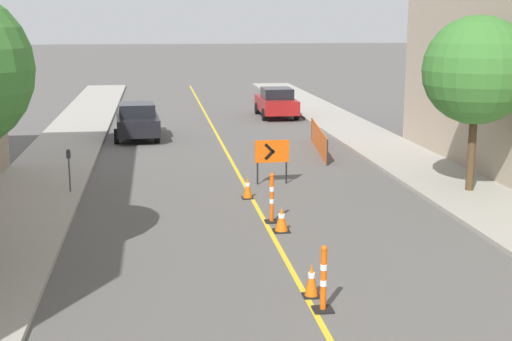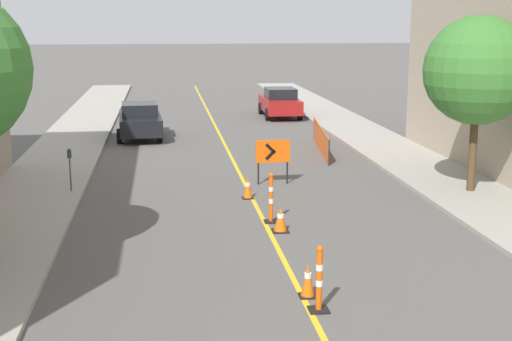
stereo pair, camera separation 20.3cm
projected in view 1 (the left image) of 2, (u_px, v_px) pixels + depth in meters
lane_stripe at (220, 140)px, 31.28m from camera, size 0.12×52.65×0.01m
sidewalk_left at (68, 142)px, 30.38m from camera, size 2.92×52.65×0.12m
sidewalk_right at (363, 136)px, 32.16m from camera, size 2.92×52.65×0.12m
traffic_cone_second at (311, 280)px, 13.61m from camera, size 0.33×0.33×0.68m
traffic_cone_third at (282, 219)px, 17.79m from camera, size 0.41×0.41×0.64m
traffic_cone_fourth at (248, 188)px, 21.09m from camera, size 0.34×0.34×0.66m
delineator_post_front at (323, 282)px, 12.91m from camera, size 0.37×0.37×1.25m
delineator_post_rear at (272, 201)px, 18.56m from camera, size 0.34×0.34×1.32m
arrow_barricade_primary at (272, 153)px, 22.80m from camera, size 1.11×0.11×1.43m
safety_mesh_fence at (319, 140)px, 28.55m from camera, size 0.72×5.72×0.97m
parked_car_curb_near at (137, 121)px, 31.62m from camera, size 2.04×4.39×1.59m
parked_car_curb_mid at (276, 102)px, 38.49m from camera, size 1.93×4.31×1.59m
parking_meter_near_curb at (69, 162)px, 21.28m from camera, size 0.12×0.11×1.30m
street_tree_right_near at (477, 70)px, 20.95m from camera, size 3.21×3.21×5.23m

